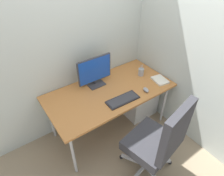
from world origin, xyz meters
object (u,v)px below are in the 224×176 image
object	(u,v)px
filing_cabinet	(136,95)
pen_holder	(141,72)
office_chair	(158,141)
mouse	(146,90)
keyboard	(123,100)
monitor	(95,71)
notebook	(160,80)

from	to	relation	value
filing_cabinet	pen_holder	xyz separation A→B (m)	(-0.00, -0.05, 0.46)
office_chair	mouse	xyz separation A→B (m)	(0.36, 0.59, 0.11)
filing_cabinet	keyboard	distance (m)	0.75
keyboard	pen_holder	bearing A→B (deg)	27.30
office_chair	keyboard	xyz separation A→B (m)	(0.02, 0.62, 0.10)
keyboard	monitor	bearing A→B (deg)	101.51
monitor	pen_holder	world-z (taller)	monitor
filing_cabinet	monitor	distance (m)	0.89
keyboard	pen_holder	world-z (taller)	pen_holder
keyboard	pen_holder	distance (m)	0.60
office_chair	notebook	xyz separation A→B (m)	(0.67, 0.64, 0.11)
keyboard	filing_cabinet	bearing A→B (deg)	31.30
office_chair	pen_holder	bearing A→B (deg)	58.31
filing_cabinet	keyboard	size ratio (longest dim) A/B	1.43
mouse	office_chair	bearing A→B (deg)	-104.49
monitor	notebook	xyz separation A→B (m)	(0.74, -0.44, -0.19)
mouse	pen_holder	xyz separation A→B (m)	(0.19, 0.30, 0.04)
office_chair	keyboard	world-z (taller)	office_chair
monitor	notebook	bearing A→B (deg)	-30.52
office_chair	mouse	size ratio (longest dim) A/B	11.18
mouse	notebook	size ratio (longest dim) A/B	0.48
keyboard	office_chair	bearing A→B (deg)	-91.70
office_chair	monitor	bearing A→B (deg)	94.01
filing_cabinet	monitor	xyz separation A→B (m)	(-0.63, 0.14, 0.61)
monitor	mouse	size ratio (longest dim) A/B	4.56
mouse	notebook	world-z (taller)	mouse
office_chair	pen_holder	world-z (taller)	office_chair
mouse	filing_cabinet	bearing A→B (deg)	79.19
monitor	keyboard	world-z (taller)	monitor
monitor	notebook	distance (m)	0.89
monitor	notebook	size ratio (longest dim) A/B	2.20
mouse	pen_holder	bearing A→B (deg)	75.76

